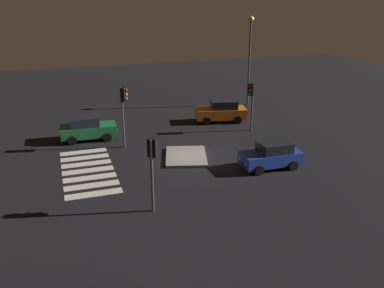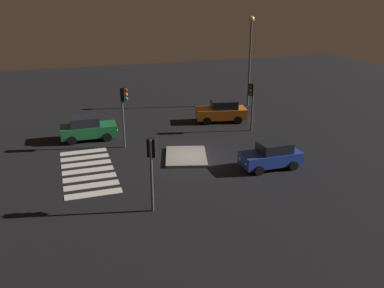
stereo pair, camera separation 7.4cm
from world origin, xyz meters
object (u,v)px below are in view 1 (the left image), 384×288
Objects in this scene: traffic_light_south at (124,103)px; street_lamp at (250,47)px; traffic_island at (186,156)px; car_green at (88,128)px; car_blue at (272,155)px; traffic_light_east at (152,157)px; traffic_light_west at (252,95)px; car_orange at (221,111)px.

traffic_light_south is 16.08m from street_lamp.
traffic_island is 1.00× the size of car_green.
traffic_island is 5.83m from traffic_light_south.
car_blue is at bearing 2.27° from traffic_light_south.
traffic_light_east is at bearing -50.23° from traffic_light_south.
traffic_light_east is at bearing 11.78° from traffic_light_west.
traffic_light_south is at bearing -38.85° from car_blue.
street_lamp is at bearing -4.12° from traffic_light_east.
traffic_light_east is 22.79m from street_lamp.
traffic_island is at bearing -43.22° from car_green.
car_orange is 16.56m from traffic_light_east.
traffic_light_east reaches higher than car_green.
car_green is at bearing -134.76° from traffic_island.
traffic_island is 5.81m from car_blue.
traffic_light_west is at bearing 44.77° from traffic_light_south.
car_green is (-5.93, -5.98, 0.81)m from traffic_island.
car_blue is 10.56m from car_orange.
traffic_island is 0.93× the size of car_orange.
street_lamp is at bearing -124.83° from car_orange.
car_blue is (9.30, 10.66, -0.06)m from car_green.
traffic_light_east is (6.39, -3.79, 2.88)m from traffic_island.
car_orange is at bearing -0.74° from traffic_light_east.
traffic_light_west reaches higher than car_blue.
traffic_light_south is at bearing 32.25° from traffic_light_east.
car_green is 1.08× the size of traffic_light_east.
car_green is at bearing 174.07° from traffic_light_south.
car_orange is at bearing 142.34° from traffic_island.
car_blue is at bearing 97.35° from car_orange.
street_lamp reaches higher than traffic_island.
car_green is 13.04m from traffic_light_west.
traffic_light_east is (12.32, 2.19, 2.08)m from car_green.
car_blue is at bearing 54.23° from traffic_island.
traffic_light_west reaches higher than car_orange.
street_lamp is (-17.85, 13.90, 2.78)m from traffic_light_east.
traffic_light_east is 9.68m from traffic_light_south.
traffic_light_east is (13.54, -9.32, 2.04)m from car_orange.
traffic_island is 0.96× the size of traffic_light_south.
car_green is 14.15m from car_blue.
traffic_island is at bearing 64.28° from car_orange.
car_green reaches higher than car_blue.
car_green is at bearing -41.66° from traffic_light_west.
traffic_light_east is 0.46× the size of street_lamp.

